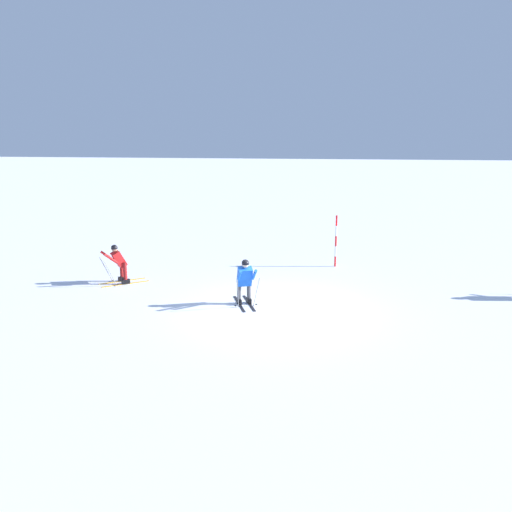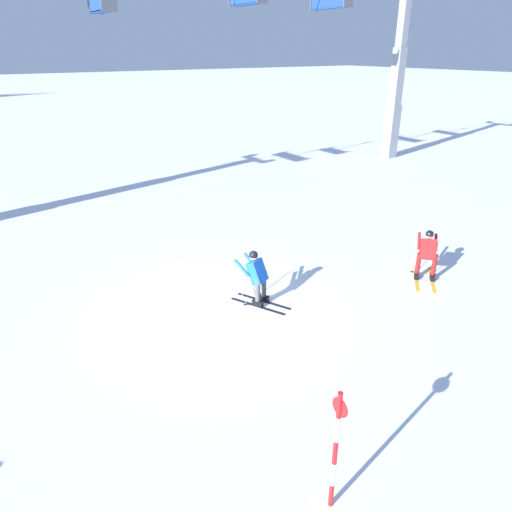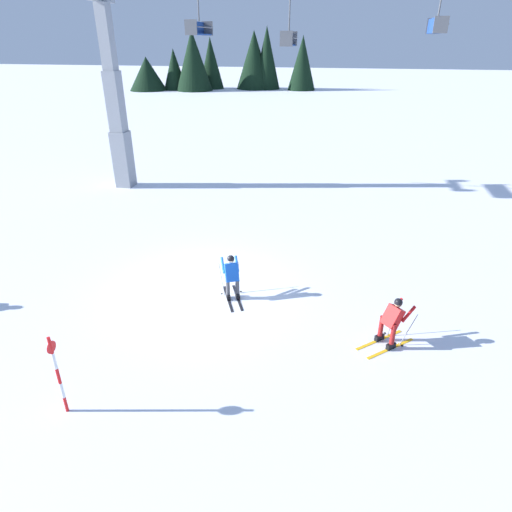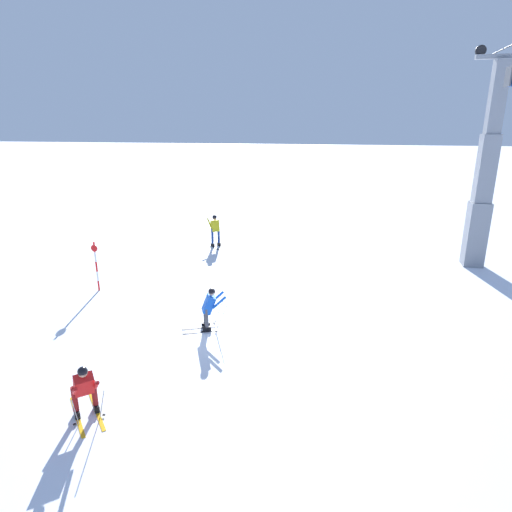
{
  "view_description": "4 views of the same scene",
  "coord_description": "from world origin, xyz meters",
  "px_view_note": "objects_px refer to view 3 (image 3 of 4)",
  "views": [
    {
      "loc": [
        -2.38,
        14.21,
        4.91
      ],
      "look_at": [
        0.4,
        1.19,
        1.88
      ],
      "focal_mm": 35.55,
      "sensor_mm": 36.0,
      "label": 1
    },
    {
      "loc": [
        -4.93,
        -9.09,
        6.11
      ],
      "look_at": [
        0.6,
        -0.83,
        1.68
      ],
      "focal_mm": 32.9,
      "sensor_mm": 36.0,
      "label": 2
    },
    {
      "loc": [
        4.33,
        -11.89,
        7.56
      ],
      "look_at": [
        1.73,
        0.33,
        1.3
      ],
      "focal_mm": 30.38,
      "sensor_mm": 36.0,
      "label": 3
    },
    {
      "loc": [
        13.42,
        3.92,
        6.59
      ],
      "look_at": [
        0.58,
        1.28,
        2.51
      ],
      "focal_mm": 30.05,
      "sensor_mm": 36.0,
      "label": 4
    }
  ],
  "objects_px": {
    "chairlift_seat_second": "(287,38)",
    "skier_distant_uphill": "(392,319)",
    "chairlift_seat_nearest": "(198,29)",
    "trail_marker_pole": "(58,373)",
    "lift_tower_near": "(117,114)",
    "skier_carving_main": "(232,274)",
    "chairlift_seat_middle": "(435,26)"
  },
  "relations": [
    {
      "from": "trail_marker_pole",
      "to": "chairlift_seat_second",
      "type": "bearing_deg",
      "value": 81.16
    },
    {
      "from": "chairlift_seat_nearest",
      "to": "trail_marker_pole",
      "type": "bearing_deg",
      "value": -83.48
    },
    {
      "from": "skier_distant_uphill",
      "to": "lift_tower_near",
      "type": "bearing_deg",
      "value": 139.64
    },
    {
      "from": "lift_tower_near",
      "to": "chairlift_seat_nearest",
      "type": "xyz_separation_m",
      "value": [
        4.82,
        0.0,
        4.05
      ]
    },
    {
      "from": "chairlift_seat_middle",
      "to": "skier_distant_uphill",
      "type": "bearing_deg",
      "value": -97.41
    },
    {
      "from": "lift_tower_near",
      "to": "skier_distant_uphill",
      "type": "height_order",
      "value": "lift_tower_near"
    },
    {
      "from": "chairlift_seat_middle",
      "to": "skier_distant_uphill",
      "type": "relative_size",
      "value": 1.42
    },
    {
      "from": "chairlift_seat_nearest",
      "to": "skier_distant_uphill",
      "type": "xyz_separation_m",
      "value": [
        9.11,
        -11.84,
        -7.24
      ]
    },
    {
      "from": "lift_tower_near",
      "to": "chairlift_seat_nearest",
      "type": "relative_size",
      "value": 3.98
    },
    {
      "from": "trail_marker_pole",
      "to": "lift_tower_near",
      "type": "bearing_deg",
      "value": 112.65
    },
    {
      "from": "lift_tower_near",
      "to": "chairlift_seat_middle",
      "type": "height_order",
      "value": "lift_tower_near"
    },
    {
      "from": "lift_tower_near",
      "to": "trail_marker_pole",
      "type": "bearing_deg",
      "value": -67.35
    },
    {
      "from": "chairlift_seat_second",
      "to": "chairlift_seat_middle",
      "type": "xyz_separation_m",
      "value": [
        6.35,
        -0.0,
        0.43
      ]
    },
    {
      "from": "lift_tower_near",
      "to": "chairlift_seat_nearest",
      "type": "distance_m",
      "value": 6.3
    },
    {
      "from": "lift_tower_near",
      "to": "chairlift_seat_second",
      "type": "xyz_separation_m",
      "value": [
        9.12,
        0.0,
        3.66
      ]
    },
    {
      "from": "trail_marker_pole",
      "to": "skier_distant_uphill",
      "type": "bearing_deg",
      "value": 29.22
    },
    {
      "from": "skier_distant_uphill",
      "to": "chairlift_seat_nearest",
      "type": "bearing_deg",
      "value": 127.57
    },
    {
      "from": "chairlift_seat_nearest",
      "to": "trail_marker_pole",
      "type": "relative_size",
      "value": 1.19
    },
    {
      "from": "lift_tower_near",
      "to": "trail_marker_pole",
      "type": "distance_m",
      "value": 17.49
    },
    {
      "from": "chairlift_seat_second",
      "to": "skier_distant_uphill",
      "type": "xyz_separation_m",
      "value": [
        4.81,
        -11.84,
        -6.85
      ]
    },
    {
      "from": "chairlift_seat_nearest",
      "to": "trail_marker_pole",
      "type": "height_order",
      "value": "chairlift_seat_nearest"
    },
    {
      "from": "skier_carving_main",
      "to": "lift_tower_near",
      "type": "xyz_separation_m",
      "value": [
        -9.05,
        10.39,
        3.16
      ]
    },
    {
      "from": "chairlift_seat_second",
      "to": "trail_marker_pole",
      "type": "distance_m",
      "value": 17.38
    },
    {
      "from": "skier_carving_main",
      "to": "lift_tower_near",
      "type": "relative_size",
      "value": 0.17
    },
    {
      "from": "lift_tower_near",
      "to": "skier_distant_uphill",
      "type": "distance_m",
      "value": 18.56
    },
    {
      "from": "skier_carving_main",
      "to": "skier_distant_uphill",
      "type": "height_order",
      "value": "skier_carving_main"
    },
    {
      "from": "skier_distant_uphill",
      "to": "skier_carving_main",
      "type": "bearing_deg",
      "value": 163.45
    },
    {
      "from": "skier_carving_main",
      "to": "trail_marker_pole",
      "type": "height_order",
      "value": "trail_marker_pole"
    },
    {
      "from": "chairlift_seat_second",
      "to": "lift_tower_near",
      "type": "bearing_deg",
      "value": -180.0
    },
    {
      "from": "chairlift_seat_second",
      "to": "trail_marker_pole",
      "type": "height_order",
      "value": "chairlift_seat_second"
    },
    {
      "from": "chairlift_seat_second",
      "to": "skier_distant_uphill",
      "type": "distance_m",
      "value": 14.5
    },
    {
      "from": "chairlift_seat_middle",
      "to": "lift_tower_near",
      "type": "bearing_deg",
      "value": -180.0
    }
  ]
}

